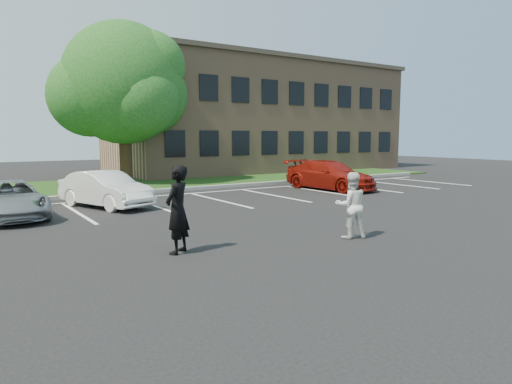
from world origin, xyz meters
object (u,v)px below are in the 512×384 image
man_white_shirt (351,205)px  car_red_compact (330,175)px  office_building (257,117)px  man_black_suit (177,209)px  tree (124,86)px  car_white_sedan (105,189)px  car_silver_minivan (9,200)px

man_white_shirt → car_red_compact: 11.05m
man_white_shirt → office_building: bearing=-93.1°
man_black_suit → car_red_compact: man_black_suit is taller
tree → car_white_sedan: 9.93m
tree → car_white_sedan: (-3.43, -8.07, -4.67)m
car_red_compact → man_black_suit: bearing=-153.7°
car_silver_minivan → office_building: bearing=35.2°
tree → man_white_shirt: (0.43, -16.88, -4.49)m
tree → car_red_compact: tree is taller
car_silver_minivan → car_white_sedan: (3.26, 0.65, 0.07)m
office_building → car_white_sedan: office_building is taller
tree → car_silver_minivan: tree is taller
office_building → car_white_sedan: 20.78m
man_white_shirt → car_silver_minivan: size_ratio=0.39×
office_building → car_white_sedan: size_ratio=5.47×
man_black_suit → car_red_compact: size_ratio=0.41×
office_building → man_white_shirt: office_building is taller
man_black_suit → car_silver_minivan: bearing=-107.5°
office_building → man_black_suit: (-16.14, -21.04, -3.15)m
office_building → man_black_suit: bearing=-127.5°
man_black_suit → car_silver_minivan: size_ratio=0.46×
tree → car_white_sedan: tree is taller
man_black_suit → car_red_compact: bearing=174.5°
office_building → man_white_shirt: (-11.76, -22.07, -3.30)m
car_white_sedan → man_white_shirt: bearing=-86.4°
car_silver_minivan → tree: bearing=51.3°
man_white_shirt → car_white_sedan: size_ratio=0.42×
office_building → car_white_sedan: (-15.62, -13.26, -3.48)m
car_white_sedan → man_black_suit: bearing=-114.0°
car_silver_minivan → man_white_shirt: bearing=-50.2°
office_building → car_silver_minivan: 23.71m
office_building → car_red_compact: (-4.67, -13.60, -3.44)m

